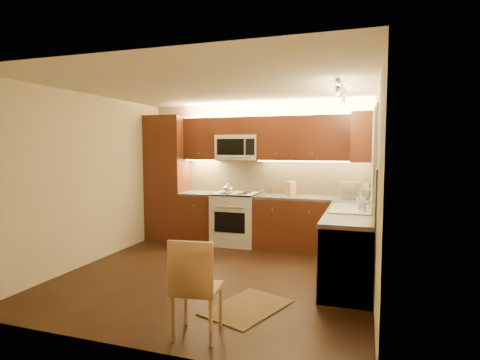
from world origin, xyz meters
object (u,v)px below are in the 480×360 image
(stove, at_px, (236,219))
(soap_bottle, at_px, (361,200))
(dining_chair, at_px, (197,286))
(kettle, at_px, (228,188))
(toaster_oven, at_px, (352,190))
(knife_block, at_px, (291,189))
(microwave, at_px, (238,147))
(sink, at_px, (351,204))

(stove, xyz_separation_m, soap_bottle, (2.12, -0.87, 0.54))
(dining_chair, bearing_deg, kettle, 97.76)
(kettle, distance_m, toaster_oven, 2.06)
(stove, height_order, kettle, kettle)
(knife_block, bearing_deg, stove, -148.55)
(microwave, relative_size, dining_chair, 0.83)
(knife_block, distance_m, dining_chair, 3.45)
(microwave, xyz_separation_m, kettle, (-0.07, -0.31, -0.70))
(microwave, relative_size, kettle, 3.67)
(microwave, height_order, sink, microwave)
(soap_bottle, bearing_deg, sink, -138.49)
(stove, xyz_separation_m, dining_chair, (0.75, -3.28, -0.00))
(microwave, bearing_deg, sink, -32.21)
(knife_block, bearing_deg, microwave, -156.58)
(stove, height_order, toaster_oven, toaster_oven)
(sink, xyz_separation_m, soap_bottle, (0.12, 0.26, 0.03))
(sink, height_order, dining_chair, sink)
(toaster_oven, relative_size, knife_block, 1.87)
(dining_chair, bearing_deg, microwave, 95.28)
(stove, bearing_deg, toaster_oven, 2.25)
(sink, height_order, toaster_oven, toaster_oven)
(kettle, bearing_deg, knife_block, -8.20)
(stove, bearing_deg, knife_block, 7.28)
(kettle, relative_size, knife_block, 0.89)
(kettle, xyz_separation_m, toaster_oven, (2.04, 0.25, 0.01))
(microwave, height_order, knife_block, microwave)
(kettle, height_order, knife_block, knife_block)
(knife_block, xyz_separation_m, soap_bottle, (1.16, -0.99, -0.02))
(kettle, distance_m, knife_block, 1.07)
(soap_bottle, distance_m, dining_chair, 2.83)
(sink, height_order, kettle, kettle)
(sink, xyz_separation_m, toaster_oven, (-0.03, 1.20, 0.06))
(soap_bottle, bearing_deg, kettle, 139.27)
(toaster_oven, bearing_deg, dining_chair, -129.28)
(soap_bottle, bearing_deg, stove, 134.51)
(microwave, bearing_deg, toaster_oven, -1.68)
(kettle, distance_m, soap_bottle, 2.30)
(kettle, distance_m, dining_chair, 3.26)
(microwave, height_order, soap_bottle, microwave)
(sink, bearing_deg, knife_block, 129.89)
(microwave, bearing_deg, kettle, -103.37)
(stove, relative_size, dining_chair, 1.00)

